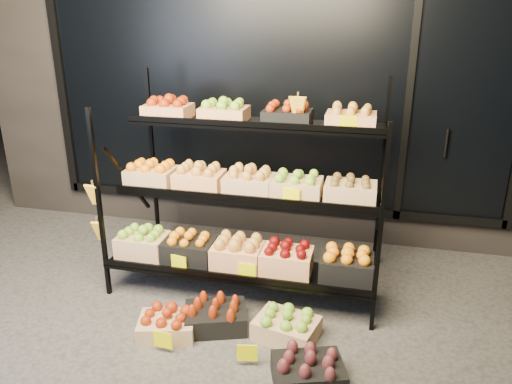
% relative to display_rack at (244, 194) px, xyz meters
% --- Properties ---
extents(ground, '(24.00, 24.00, 0.00)m').
position_rel_display_rack_xyz_m(ground, '(0.01, -0.60, -0.79)').
color(ground, '#514F4C').
rests_on(ground, ground).
extents(building, '(6.00, 2.08, 3.50)m').
position_rel_display_rack_xyz_m(building, '(0.01, 1.99, 0.96)').
color(building, '#2D2826').
rests_on(building, ground).
extents(display_rack, '(2.18, 1.02, 1.66)m').
position_rel_display_rack_xyz_m(display_rack, '(0.00, 0.00, 0.00)').
color(display_rack, black).
rests_on(display_rack, ground).
extents(tag_floor_a, '(0.13, 0.01, 0.12)m').
position_rel_display_rack_xyz_m(tag_floor_a, '(-0.30, -1.00, -0.73)').
color(tag_floor_a, '#F4F300').
rests_on(tag_floor_a, ground).
extents(tag_floor_b, '(0.13, 0.01, 0.12)m').
position_rel_display_rack_xyz_m(tag_floor_b, '(0.27, -1.00, -0.73)').
color(tag_floor_b, '#F4F300').
rests_on(tag_floor_b, ground).
extents(floor_crate_left, '(0.44, 0.37, 0.20)m').
position_rel_display_rack_xyz_m(floor_crate_left, '(-0.35, -0.81, -0.69)').
color(floor_crate_left, '#D6AF7B').
rests_on(floor_crate_left, ground).
extents(floor_crate_midleft, '(0.51, 0.44, 0.21)m').
position_rel_display_rack_xyz_m(floor_crate_midleft, '(-0.05, -0.65, -0.69)').
color(floor_crate_midleft, black).
rests_on(floor_crate_midleft, ground).
extents(floor_crate_midright, '(0.48, 0.40, 0.21)m').
position_rel_display_rack_xyz_m(floor_crate_midright, '(0.46, -0.65, -0.69)').
color(floor_crate_midright, '#D6AF7B').
rests_on(floor_crate_midright, ground).
extents(floor_crate_right, '(0.50, 0.43, 0.21)m').
position_rel_display_rack_xyz_m(floor_crate_right, '(0.67, -1.07, -0.69)').
color(floor_crate_right, black).
rests_on(floor_crate_right, ground).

